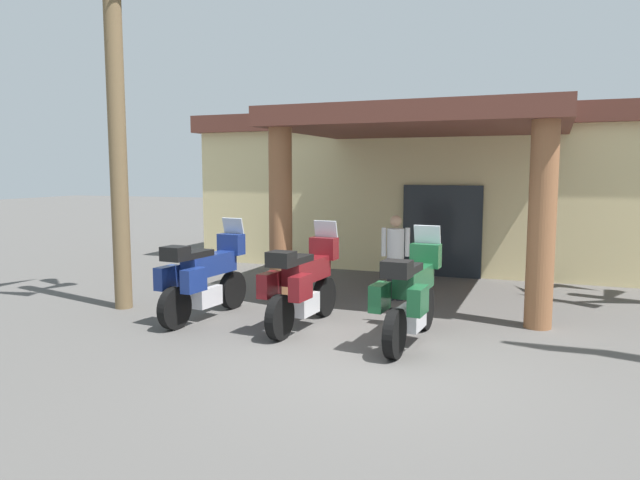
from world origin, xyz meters
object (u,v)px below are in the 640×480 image
motorcycle_maroon (303,283)px  palm_tree_roadside (113,29)px  motel_building (460,187)px  pedestrian (395,252)px  motorcycle_green (411,295)px  motorcycle_blue (204,277)px

motorcycle_maroon → palm_tree_roadside: palm_tree_roadside is taller
motel_building → pedestrian: motel_building is taller
motel_building → motorcycle_green: motel_building is taller
pedestrian → palm_tree_roadside: (-4.45, -2.19, 3.88)m
motel_building → palm_tree_roadside: (-5.05, -7.73, 2.81)m
motorcycle_maroon → motorcycle_green: bearing=-94.0°
motorcycle_blue → pedestrian: size_ratio=1.38×
motel_building → motorcycle_maroon: motel_building is taller
motel_building → pedestrian: bearing=-93.6°
pedestrian → motorcycle_green: bearing=-179.0°
palm_tree_roadside → motorcycle_blue: bearing=-6.4°
motorcycle_green → pedestrian: bearing=21.6°
motorcycle_blue → motorcycle_green: same height
pedestrian → palm_tree_roadside: 6.29m
motorcycle_maroon → motorcycle_green: same height
motorcycle_green → pedestrian: (-0.78, 2.68, 0.22)m
motorcycle_maroon → motorcycle_blue: bearing=95.8°
motorcycle_maroon → pedestrian: motorcycle_maroon is taller
motel_building → palm_tree_roadside: 9.65m
motel_building → motorcycle_maroon: 8.18m
motorcycle_blue → motorcycle_maroon: bearing=-82.8°
pedestrian → motel_building: bearing=-21.5°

